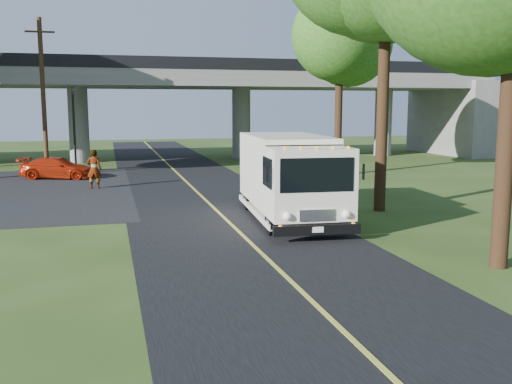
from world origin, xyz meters
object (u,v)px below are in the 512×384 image
object	(u,v)px
step_van	(290,175)
red_sedan	(58,168)
traffic_signal	(74,120)
pedestrian	(94,169)
tree_right_far	(345,30)
utility_pole	(43,97)

from	to	relation	value
step_van	red_sedan	distance (m)	17.15
traffic_signal	pedestrian	xyz separation A→B (m)	(1.28, -8.01, -2.22)
step_van	tree_right_far	bearing A→B (deg)	63.54
utility_pole	tree_right_far	world-z (taller)	tree_right_far
step_van	red_sedan	size ratio (longest dim) A/B	1.78
traffic_signal	pedestrian	bearing A→B (deg)	-80.92
step_van	pedestrian	distance (m)	12.12
step_van	pedestrian	xyz separation A→B (m)	(-6.93, 9.92, -0.66)
tree_right_far	pedestrian	size ratio (longest dim) A/B	5.62
utility_pole	tree_right_far	xyz separation A→B (m)	(16.71, -4.16, 3.71)
tree_right_far	traffic_signal	bearing A→B (deg)	157.93
tree_right_far	step_van	distance (m)	15.22
pedestrian	utility_pole	bearing A→B (deg)	-55.25
red_sedan	pedestrian	world-z (taller)	pedestrian
utility_pole	step_van	world-z (taller)	utility_pole
traffic_signal	red_sedan	distance (m)	4.32
tree_right_far	pedestrian	bearing A→B (deg)	-172.47
traffic_signal	tree_right_far	xyz separation A→B (m)	(15.21, -6.16, 5.10)
step_van	red_sedan	xyz separation A→B (m)	(-9.00, 14.56, -1.04)
traffic_signal	pedestrian	distance (m)	8.41
utility_pole	step_van	xyz separation A→B (m)	(9.71, -15.93, -2.96)
utility_pole	step_van	bearing A→B (deg)	-58.64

